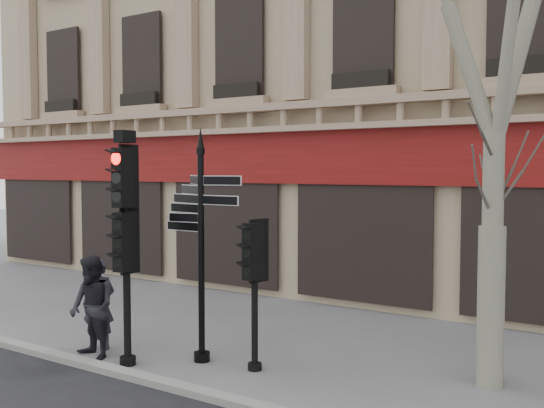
{
  "coord_description": "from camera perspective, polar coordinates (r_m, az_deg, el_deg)",
  "views": [
    {
      "loc": [
        5.85,
        -8.07,
        3.31
      ],
      "look_at": [
        0.27,
        0.6,
        2.72
      ],
      "focal_mm": 40.0,
      "sensor_mm": 36.0,
      "label": 1
    }
  ],
  "objects": [
    {
      "name": "traffic_signal_secondary",
      "position": [
        9.94,
        -1.65,
        -6.01
      ],
      "size": [
        0.46,
        0.37,
        2.44
      ],
      "rotation": [
        0.0,
        0.0,
        -0.21
      ],
      "color": "black",
      "rests_on": "ground"
    },
    {
      "name": "traffic_signal_main",
      "position": [
        10.39,
        -13.59,
        -1.29
      ],
      "size": [
        0.45,
        0.33,
        3.95
      ],
      "rotation": [
        0.0,
        0.0,
        0.06
      ],
      "color": "black",
      "rests_on": "ground"
    },
    {
      "name": "ground",
      "position": [
        10.5,
        -3.1,
        -15.08
      ],
      "size": [
        80.0,
        80.0,
        0.0
      ],
      "primitive_type": "plane",
      "color": "slate",
      "rests_on": "ground"
    },
    {
      "name": "pedestrian_b",
      "position": [
        11.15,
        -16.58,
        -9.31
      ],
      "size": [
        1.0,
        0.86,
        1.81
      ],
      "primitive_type": "imported",
      "rotation": [
        0.0,
        0.0,
        -0.22
      ],
      "color": "black",
      "rests_on": "ground"
    },
    {
      "name": "kerb",
      "position": [
        9.45,
        -8.31,
        -16.85
      ],
      "size": [
        80.0,
        0.25,
        0.12
      ],
      "primitive_type": "cube",
      "color": "gray",
      "rests_on": "ground"
    },
    {
      "name": "pedestrian_a",
      "position": [
        11.7,
        -15.98,
        -9.06
      ],
      "size": [
        0.72,
        0.62,
        1.66
      ],
      "primitive_type": "imported",
      "rotation": [
        0.0,
        0.0,
        0.44
      ],
      "color": "#23222D",
      "rests_on": "ground"
    },
    {
      "name": "fingerpost",
      "position": [
        10.36,
        -6.71,
        -0.1
      ],
      "size": [
        2.0,
        2.0,
        4.02
      ],
      "rotation": [
        0.0,
        0.0,
        -0.21
      ],
      "color": "black",
      "rests_on": "ground"
    }
  ]
}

